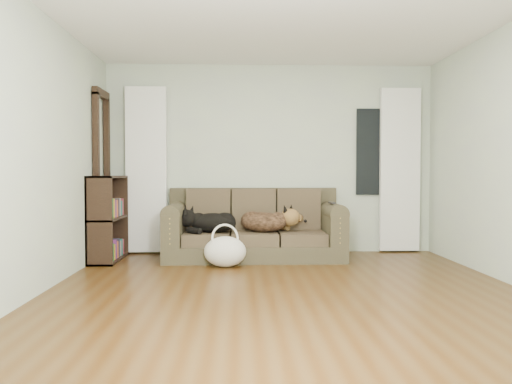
{
  "coord_description": "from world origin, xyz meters",
  "views": [
    {
      "loc": [
        -0.44,
        -4.44,
        1.1
      ],
      "look_at": [
        -0.23,
        1.6,
        0.87
      ],
      "focal_mm": 35.0,
      "sensor_mm": 36.0,
      "label": 1
    }
  ],
  "objects_px": {
    "dog_black_lab": "(210,222)",
    "tote_bag": "(225,253)",
    "sofa": "(254,224)",
    "bookshelf": "(108,221)",
    "dog_shepherd": "(267,221)"
  },
  "relations": [
    {
      "from": "sofa",
      "to": "dog_black_lab",
      "type": "bearing_deg",
      "value": -172.31
    },
    {
      "from": "dog_black_lab",
      "to": "tote_bag",
      "type": "xyz_separation_m",
      "value": [
        0.2,
        -0.51,
        -0.32
      ]
    },
    {
      "from": "dog_shepherd",
      "to": "tote_bag",
      "type": "bearing_deg",
      "value": 71.45
    },
    {
      "from": "dog_shepherd",
      "to": "bookshelf",
      "type": "distance_m",
      "value": 2.01
    },
    {
      "from": "dog_black_lab",
      "to": "tote_bag",
      "type": "relative_size",
      "value": 1.22
    },
    {
      "from": "dog_shepherd",
      "to": "tote_bag",
      "type": "distance_m",
      "value": 0.82
    },
    {
      "from": "tote_bag",
      "to": "bookshelf",
      "type": "distance_m",
      "value": 1.61
    },
    {
      "from": "bookshelf",
      "to": "dog_shepherd",
      "type": "bearing_deg",
      "value": -5.03
    },
    {
      "from": "tote_bag",
      "to": "bookshelf",
      "type": "relative_size",
      "value": 0.46
    },
    {
      "from": "sofa",
      "to": "bookshelf",
      "type": "relative_size",
      "value": 2.12
    },
    {
      "from": "sofa",
      "to": "dog_black_lab",
      "type": "height_order",
      "value": "sofa"
    },
    {
      "from": "dog_black_lab",
      "to": "dog_shepherd",
      "type": "relative_size",
      "value": 0.95
    },
    {
      "from": "dog_shepherd",
      "to": "tote_bag",
      "type": "relative_size",
      "value": 1.28
    },
    {
      "from": "sofa",
      "to": "dog_black_lab",
      "type": "relative_size",
      "value": 3.76
    },
    {
      "from": "sofa",
      "to": "tote_bag",
      "type": "relative_size",
      "value": 4.57
    }
  ]
}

